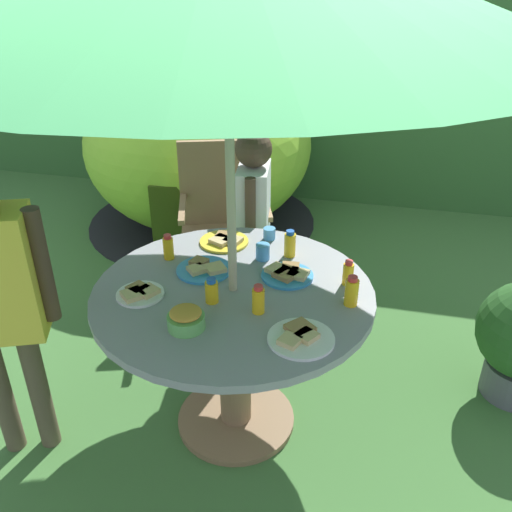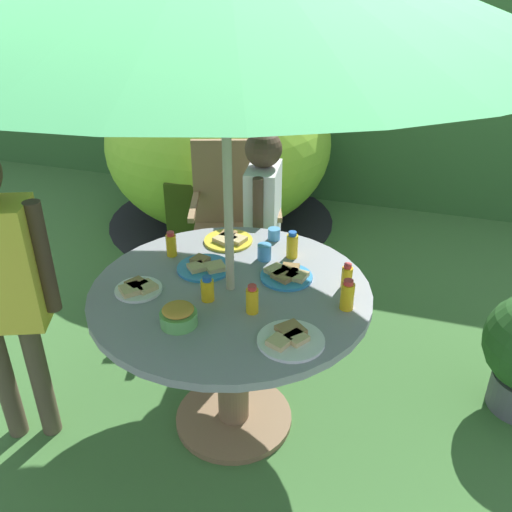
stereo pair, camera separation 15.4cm
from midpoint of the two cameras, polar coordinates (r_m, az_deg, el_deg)
name	(u,v)px [view 2 (the right image)]	position (r m, az deg, el deg)	size (l,w,h in m)	color
ground_plane	(234,420)	(2.77, -0.65, -16.87)	(10.00, 10.00, 0.02)	#3D6B33
hedge_backdrop	(352,92)	(5.14, 10.92, 16.47)	(9.00, 0.70, 1.82)	#33602D
garden_table	(231,325)	(2.39, -0.73, -7.25)	(1.18, 1.18, 0.75)	brown
wooden_chair	(236,215)	(3.38, -0.78, 4.34)	(0.65, 0.59, 1.01)	#93704C
dome_tent	(219,144)	(4.44, -2.86, 11.64)	(2.27, 2.27, 1.33)	#8CC633
child_in_white_shirt	(263,205)	(3.05, 2.20, 5.29)	(0.21, 0.40, 1.18)	navy
snack_bowl	(178,316)	(2.06, -6.00, -6.26)	(0.14, 0.14, 0.08)	#66B259
plate_far_left	(287,275)	(2.36, 5.09, -2.01)	(0.23, 0.23, 0.03)	#338CD8
plate_far_right	(205,267)	(2.42, -3.59, -1.17)	(0.24, 0.24, 0.03)	#338CD8
plate_near_left	(290,339)	(1.99, 5.85, -8.66)	(0.25, 0.25, 0.03)	white
plate_center_back	(229,240)	(2.65, -1.20, 1.70)	(0.24, 0.24, 0.03)	yellow
plate_front_edge	(138,288)	(2.30, -10.37, -3.38)	(0.20, 0.20, 0.03)	white
juice_bottle_near_right	(347,277)	(2.31, 11.38, -2.18)	(0.05, 0.05, 0.11)	yellow
juice_bottle_center_front	(207,289)	(2.19, -3.09, -3.53)	(0.05, 0.05, 0.11)	yellow
juice_bottle_mid_left	(252,300)	(2.11, 1.70, -4.65)	(0.05, 0.05, 0.12)	yellow
juice_bottle_mid_right	(292,245)	(2.50, 5.57, 1.09)	(0.05, 0.05, 0.13)	yellow
juice_bottle_back_edge	(347,296)	(2.17, 11.54, -4.14)	(0.05, 0.05, 0.13)	yellow
juice_bottle_spot_a	(171,245)	(2.52, -7.14, 1.17)	(0.05, 0.05, 0.12)	yellow
cup_near	(264,252)	(2.48, 2.67, 0.39)	(0.06, 0.06, 0.07)	#4C99D8
cup_far	(274,234)	(2.67, 3.55, 2.28)	(0.06, 0.06, 0.06)	#4C99D8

